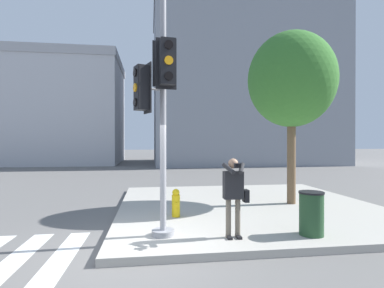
# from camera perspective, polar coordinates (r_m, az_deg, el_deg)

# --- Properties ---
(ground_plane) EXTENTS (160.00, 160.00, 0.00)m
(ground_plane) POSITION_cam_1_polar(r_m,az_deg,el_deg) (6.12, -12.14, -20.10)
(ground_plane) COLOR slate
(sidewalk_corner) EXTENTS (8.00, 8.00, 0.16)m
(sidewalk_corner) POSITION_cam_1_polar(r_m,az_deg,el_deg) (9.93, 10.50, -11.60)
(sidewalk_corner) COLOR #ADA89E
(sidewalk_corner) RESTS_ON ground_plane
(traffic_signal_pole) EXTENTS (0.87, 1.26, 5.08)m
(traffic_signal_pole) POSITION_cam_1_polar(r_m,az_deg,el_deg) (6.39, -6.30, 9.36)
(traffic_signal_pole) COLOR #939399
(traffic_signal_pole) RESTS_ON sidewalk_corner
(person_photographer) EXTENTS (0.58, 0.54, 1.64)m
(person_photographer) POSITION_cam_1_polar(r_m,az_deg,el_deg) (6.33, 8.01, -8.75)
(person_photographer) COLOR black
(person_photographer) RESTS_ON sidewalk_corner
(street_tree) EXTENTS (2.78, 2.78, 5.52)m
(street_tree) POSITION_cam_1_polar(r_m,az_deg,el_deg) (10.35, 18.43, 11.46)
(street_tree) COLOR brown
(street_tree) RESTS_ON sidewalk_corner
(fire_hydrant) EXTENTS (0.22, 0.28, 0.74)m
(fire_hydrant) POSITION_cam_1_polar(r_m,az_deg,el_deg) (8.09, -3.08, -11.15)
(fire_hydrant) COLOR yellow
(fire_hydrant) RESTS_ON sidewalk_corner
(trash_bin) EXTENTS (0.53, 0.53, 0.93)m
(trash_bin) POSITION_cam_1_polar(r_m,az_deg,el_deg) (7.00, 21.79, -12.15)
(trash_bin) COLOR #234728
(trash_bin) RESTS_ON sidewalk_corner
(building_left) EXTENTS (16.14, 10.05, 10.59)m
(building_left) POSITION_cam_1_polar(r_m,az_deg,el_deg) (34.00, -27.07, 5.68)
(building_left) COLOR #BCBCC1
(building_left) RESTS_ON ground_plane
(building_right) EXTENTS (17.74, 12.55, 16.13)m
(building_right) POSITION_cam_1_polar(r_m,az_deg,el_deg) (32.31, 8.94, 10.96)
(building_right) COLOR gray
(building_right) RESTS_ON ground_plane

